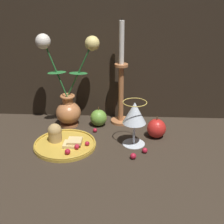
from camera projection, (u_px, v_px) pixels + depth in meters
ground_plane at (110, 142)px, 1.10m from camera, size 2.40×2.40×0.00m
vase at (68, 95)px, 1.18m from camera, size 0.23×0.10×0.36m
plate_with_pastries at (63, 142)px, 1.07m from camera, size 0.21×0.21×0.07m
wine_glass at (134, 115)px, 1.05m from camera, size 0.08×0.08×0.16m
candlestick at (121, 87)px, 1.20m from camera, size 0.08×0.08×0.41m
apple_beside_vase at (99, 118)px, 1.22m from camera, size 0.06×0.06×0.08m
apple_near_glass at (156, 128)px, 1.13m from camera, size 0.07×0.07×0.08m
berry_near_plate at (133, 156)px, 1.00m from camera, size 0.02×0.02×0.02m
berry_front_center at (95, 130)px, 1.17m from camera, size 0.02×0.02×0.02m
berry_by_glass_stem at (145, 150)px, 1.03m from camera, size 0.02×0.02×0.02m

